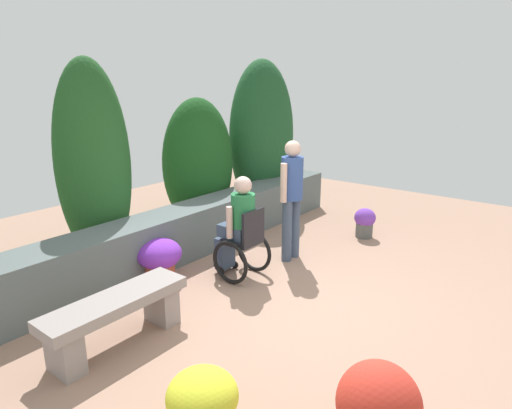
{
  "coord_description": "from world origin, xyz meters",
  "views": [
    {
      "loc": [
        -3.86,
        -2.47,
        2.46
      ],
      "look_at": [
        0.59,
        1.02,
        0.85
      ],
      "focal_mm": 30.84,
      "sensor_mm": 36.0,
      "label": 1
    }
  ],
  "objects_px": {
    "stone_bench": "(117,313)",
    "flower_pot_small_foreground": "(202,400)",
    "flower_pot_purple_near": "(365,222)",
    "person_in_wheelchair": "(240,231)",
    "flower_pot_red_accent": "(159,258)",
    "person_standing_companion": "(292,192)"
  },
  "relations": [
    {
      "from": "stone_bench",
      "to": "flower_pot_small_foreground",
      "type": "xyz_separation_m",
      "value": [
        -0.3,
        -1.43,
        -0.05
      ]
    },
    {
      "from": "flower_pot_purple_near",
      "to": "person_in_wheelchair",
      "type": "bearing_deg",
      "value": 165.13
    },
    {
      "from": "flower_pot_purple_near",
      "to": "flower_pot_small_foreground",
      "type": "bearing_deg",
      "value": -169.3
    },
    {
      "from": "flower_pot_small_foreground",
      "to": "flower_pot_purple_near",
      "type": "bearing_deg",
      "value": 10.7
    },
    {
      "from": "person_in_wheelchair",
      "to": "flower_pot_red_accent",
      "type": "distance_m",
      "value": 1.07
    },
    {
      "from": "stone_bench",
      "to": "person_in_wheelchair",
      "type": "bearing_deg",
      "value": 3.1
    },
    {
      "from": "flower_pot_red_accent",
      "to": "flower_pot_small_foreground",
      "type": "height_order",
      "value": "flower_pot_red_accent"
    },
    {
      "from": "flower_pot_red_accent",
      "to": "flower_pot_small_foreground",
      "type": "relative_size",
      "value": 1.1
    },
    {
      "from": "stone_bench",
      "to": "person_in_wheelchair",
      "type": "relative_size",
      "value": 1.08
    },
    {
      "from": "stone_bench",
      "to": "person_standing_companion",
      "type": "bearing_deg",
      "value": -1.16
    },
    {
      "from": "person_in_wheelchair",
      "to": "flower_pot_purple_near",
      "type": "bearing_deg",
      "value": -8.17
    },
    {
      "from": "person_in_wheelchair",
      "to": "flower_pot_purple_near",
      "type": "xyz_separation_m",
      "value": [
        2.37,
        -0.63,
        -0.36
      ]
    },
    {
      "from": "person_standing_companion",
      "to": "flower_pot_purple_near",
      "type": "height_order",
      "value": "person_standing_companion"
    },
    {
      "from": "person_in_wheelchair",
      "to": "flower_pot_red_accent",
      "type": "relative_size",
      "value": 2.34
    },
    {
      "from": "person_standing_companion",
      "to": "flower_pot_purple_near",
      "type": "distance_m",
      "value": 1.69
    },
    {
      "from": "flower_pot_red_accent",
      "to": "person_in_wheelchair",
      "type": "bearing_deg",
      "value": -46.25
    },
    {
      "from": "person_in_wheelchair",
      "to": "flower_pot_small_foreground",
      "type": "height_order",
      "value": "person_in_wheelchair"
    },
    {
      "from": "stone_bench",
      "to": "flower_pot_small_foreground",
      "type": "relative_size",
      "value": 2.77
    },
    {
      "from": "flower_pot_red_accent",
      "to": "flower_pot_purple_near",
      "type": "bearing_deg",
      "value": -23.98
    },
    {
      "from": "person_in_wheelchair",
      "to": "person_standing_companion",
      "type": "xyz_separation_m",
      "value": [
        0.9,
        -0.18,
        0.35
      ]
    },
    {
      "from": "person_standing_companion",
      "to": "flower_pot_small_foreground",
      "type": "height_order",
      "value": "person_standing_companion"
    },
    {
      "from": "person_in_wheelchair",
      "to": "flower_pot_purple_near",
      "type": "height_order",
      "value": "person_in_wheelchair"
    }
  ]
}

